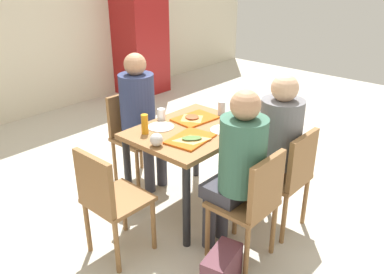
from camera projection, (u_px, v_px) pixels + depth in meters
ground_plane at (192, 206)px, 3.55m from camera, size 10.00×10.00×0.02m
main_table at (192, 141)px, 3.29m from camera, size 0.98×0.78×0.74m
chair_near_left at (253, 200)px, 2.70m from camera, size 0.40×0.40×0.86m
chair_near_right at (289, 174)px, 3.04m from camera, size 0.40×0.40×0.86m
chair_far_side at (132, 131)px, 3.81m from camera, size 0.40×0.40×0.86m
chair_left_end at (108, 197)px, 2.74m from camera, size 0.40×0.40×0.86m
person_in_red at (238, 162)px, 2.69m from camera, size 0.32×0.42×1.27m
person_in_brown_jacket at (275, 140)px, 3.02m from camera, size 0.32×0.42×1.27m
person_far_side at (140, 110)px, 3.62m from camera, size 0.32×0.42×1.27m
tray_red_near at (190, 139)px, 3.04m from camera, size 0.39×0.31×0.02m
tray_red_far at (195, 119)px, 3.43m from camera, size 0.38×0.29×0.02m
paper_plate_center at (161, 127)px, 3.27m from camera, size 0.22×0.22×0.01m
paper_plate_near_edge at (224, 130)px, 3.21m from camera, size 0.22×0.22×0.01m
pizza_slice_a at (192, 139)px, 3.00m from camera, size 0.25×0.24×0.02m
pizza_slice_b at (192, 117)px, 3.41m from camera, size 0.21×0.21×0.02m
plastic_cup_a at (161, 114)px, 3.41m from camera, size 0.07×0.07×0.10m
plastic_cup_b at (226, 133)px, 3.04m from camera, size 0.07×0.07×0.10m
soda_can at (222, 108)px, 3.52m from camera, size 0.07×0.07×0.12m
condiment_bottle at (145, 124)px, 3.12m from camera, size 0.06×0.06×0.16m
foil_bundle at (156, 140)px, 2.93m from camera, size 0.10×0.10×0.10m
handbag at (222, 270)px, 2.60m from camera, size 0.35×0.22×0.28m
drink_fridge at (140, 33)px, 6.24m from camera, size 0.70×0.60×1.90m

